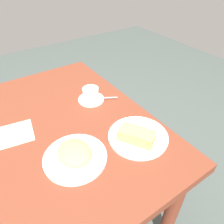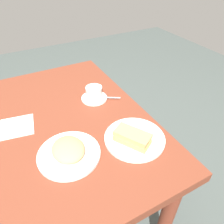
{
  "view_description": "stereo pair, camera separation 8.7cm",
  "coord_description": "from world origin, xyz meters",
  "px_view_note": "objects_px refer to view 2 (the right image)",
  "views": [
    {
      "loc": [
        -0.76,
        0.25,
        1.4
      ],
      "look_at": [
        -0.09,
        -0.21,
        0.77
      ],
      "focal_mm": 33.75,
      "sensor_mm": 36.0,
      "label": 1
    },
    {
      "loc": [
        -0.8,
        0.17,
        1.4
      ],
      "look_at": [
        -0.09,
        -0.21,
        0.77
      ],
      "focal_mm": 33.75,
      "sensor_mm": 36.0,
      "label": 2
    }
  ],
  "objects_px": {
    "sandwich_plate": "(135,138)",
    "coffee_cup": "(94,92)",
    "sandwich_front": "(132,137)",
    "dining_table": "(69,135)",
    "napkin": "(17,127)",
    "spoon": "(108,97)",
    "coffee_saucer": "(94,98)",
    "side_plate": "(69,154)"
  },
  "relations": [
    {
      "from": "sandwich_plate",
      "to": "coffee_cup",
      "type": "height_order",
      "value": "coffee_cup"
    },
    {
      "from": "sandwich_front",
      "to": "sandwich_plate",
      "type": "bearing_deg",
      "value": -55.01
    },
    {
      "from": "dining_table",
      "to": "spoon",
      "type": "distance_m",
      "value": 0.29
    },
    {
      "from": "dining_table",
      "to": "sandwich_front",
      "type": "height_order",
      "value": "sandwich_front"
    },
    {
      "from": "sandwich_plate",
      "to": "napkin",
      "type": "relative_size",
      "value": 1.76
    },
    {
      "from": "dining_table",
      "to": "side_plate",
      "type": "distance_m",
      "value": 0.27
    },
    {
      "from": "coffee_saucer",
      "to": "side_plate",
      "type": "xyz_separation_m",
      "value": [
        -0.32,
        0.26,
        0.0
      ]
    },
    {
      "from": "sandwich_plate",
      "to": "coffee_cup",
      "type": "bearing_deg",
      "value": 3.81
    },
    {
      "from": "coffee_saucer",
      "to": "spoon",
      "type": "distance_m",
      "value": 0.08
    },
    {
      "from": "sandwich_front",
      "to": "spoon",
      "type": "xyz_separation_m",
      "value": [
        0.35,
        -0.07,
        -0.03
      ]
    },
    {
      "from": "sandwich_plate",
      "to": "side_plate",
      "type": "distance_m",
      "value": 0.29
    },
    {
      "from": "coffee_saucer",
      "to": "napkin",
      "type": "xyz_separation_m",
      "value": [
        -0.04,
        0.42,
        -0.0
      ]
    },
    {
      "from": "dining_table",
      "to": "spoon",
      "type": "xyz_separation_m",
      "value": [
        0.05,
        -0.26,
        0.13
      ]
    },
    {
      "from": "spoon",
      "to": "side_plate",
      "type": "distance_m",
      "value": 0.43
    },
    {
      "from": "coffee_saucer",
      "to": "napkin",
      "type": "bearing_deg",
      "value": 95.58
    },
    {
      "from": "dining_table",
      "to": "coffee_cup",
      "type": "xyz_separation_m",
      "value": [
        0.09,
        -0.19,
        0.16
      ]
    },
    {
      "from": "dining_table",
      "to": "sandwich_plate",
      "type": "xyz_separation_m",
      "value": [
        -0.28,
        -0.22,
        0.12
      ]
    },
    {
      "from": "spoon",
      "to": "sandwich_plate",
      "type": "bearing_deg",
      "value": 172.8
    },
    {
      "from": "sandwich_front",
      "to": "napkin",
      "type": "bearing_deg",
      "value": 50.41
    },
    {
      "from": "sandwich_plate",
      "to": "side_plate",
      "type": "bearing_deg",
      "value": 80.08
    },
    {
      "from": "sandwich_plate",
      "to": "coffee_cup",
      "type": "xyz_separation_m",
      "value": [
        0.37,
        0.02,
        0.04
      ]
    },
    {
      "from": "coffee_saucer",
      "to": "sandwich_front",
      "type": "bearing_deg",
      "value": -179.76
    },
    {
      "from": "sandwich_plate",
      "to": "napkin",
      "type": "height_order",
      "value": "sandwich_plate"
    },
    {
      "from": "sandwich_plate",
      "to": "coffee_saucer",
      "type": "bearing_deg",
      "value": 4.05
    },
    {
      "from": "spoon",
      "to": "napkin",
      "type": "relative_size",
      "value": 0.6
    },
    {
      "from": "dining_table",
      "to": "sandwich_plate",
      "type": "bearing_deg",
      "value": -141.7
    },
    {
      "from": "dining_table",
      "to": "coffee_cup",
      "type": "distance_m",
      "value": 0.27
    },
    {
      "from": "dining_table",
      "to": "coffee_cup",
      "type": "bearing_deg",
      "value": -64.83
    },
    {
      "from": "spoon",
      "to": "coffee_cup",
      "type": "bearing_deg",
      "value": 57.98
    },
    {
      "from": "dining_table",
      "to": "coffee_cup",
      "type": "height_order",
      "value": "coffee_cup"
    },
    {
      "from": "dining_table",
      "to": "napkin",
      "type": "height_order",
      "value": "napkin"
    },
    {
      "from": "sandwich_plate",
      "to": "sandwich_front",
      "type": "xyz_separation_m",
      "value": [
        -0.02,
        0.02,
        0.03
      ]
    },
    {
      "from": "spoon",
      "to": "sandwich_front",
      "type": "bearing_deg",
      "value": 169.18
    },
    {
      "from": "dining_table",
      "to": "spoon",
      "type": "relative_size",
      "value": 12.49
    },
    {
      "from": "dining_table",
      "to": "sandwich_front",
      "type": "distance_m",
      "value": 0.39
    },
    {
      "from": "sandwich_plate",
      "to": "coffee_saucer",
      "type": "xyz_separation_m",
      "value": [
        0.37,
        0.03,
        -0.0
      ]
    },
    {
      "from": "sandwich_front",
      "to": "side_plate",
      "type": "bearing_deg",
      "value": 75.52
    },
    {
      "from": "dining_table",
      "to": "coffee_saucer",
      "type": "height_order",
      "value": "coffee_saucer"
    },
    {
      "from": "dining_table",
      "to": "napkin",
      "type": "distance_m",
      "value": 0.26
    },
    {
      "from": "sandwich_front",
      "to": "coffee_saucer",
      "type": "xyz_separation_m",
      "value": [
        0.39,
        0.0,
        -0.03
      ]
    },
    {
      "from": "sandwich_front",
      "to": "coffee_saucer",
      "type": "height_order",
      "value": "sandwich_front"
    },
    {
      "from": "sandwich_plate",
      "to": "spoon",
      "type": "bearing_deg",
      "value": -7.2
    }
  ]
}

